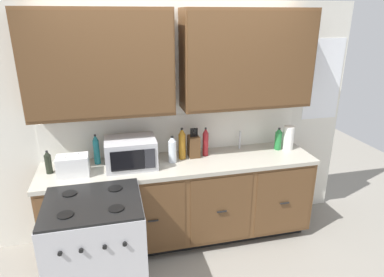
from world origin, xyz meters
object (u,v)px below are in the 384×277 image
at_px(toaster, 73,166).
at_px(bottle_teal, 96,150).
at_px(bottle_green, 278,139).
at_px(bottle_red, 206,142).
at_px(bottle_dark, 48,162).
at_px(paper_towel_roll, 288,138).
at_px(bottle_clear, 172,149).
at_px(knife_block, 194,146).
at_px(stove_range, 98,251).
at_px(bottle_amber, 182,144).
at_px(microwave, 131,153).

height_order(toaster, bottle_teal, bottle_teal).
bearing_deg(bottle_green, bottle_red, 178.32).
relative_size(bottle_dark, bottle_green, 0.91).
distance_m(bottle_dark, bottle_red, 1.53).
relative_size(bottle_dark, bottle_red, 0.74).
xyz_separation_m(toaster, bottle_red, (1.30, 0.17, 0.05)).
distance_m(paper_towel_roll, bottle_green, 0.11).
height_order(toaster, bottle_clear, bottle_clear).
bearing_deg(knife_block, bottle_teal, 177.19).
height_order(stove_range, knife_block, knife_block).
bearing_deg(bottle_teal, bottle_clear, -10.81).
xyz_separation_m(bottle_clear, bottle_red, (0.37, 0.09, 0.01)).
xyz_separation_m(knife_block, paper_towel_roll, (1.05, -0.04, 0.01)).
bearing_deg(bottle_amber, stove_range, -140.70).
bearing_deg(toaster, bottle_red, 7.53).
bearing_deg(bottle_green, stove_range, -159.80).
distance_m(bottle_green, bottle_amber, 1.07).
bearing_deg(stove_range, knife_block, 36.55).
xyz_separation_m(bottle_clear, bottle_teal, (-0.73, 0.14, 0.01)).
distance_m(microwave, bottle_amber, 0.52).
bearing_deg(microwave, toaster, -171.74).
height_order(microwave, bottle_clear, microwave).
distance_m(stove_range, bottle_amber, 1.28).
height_order(microwave, paper_towel_roll, microwave).
bearing_deg(bottle_red, toaster, -172.47).
height_order(bottle_clear, bottle_amber, bottle_amber).
bearing_deg(bottle_red, microwave, -172.98).
height_order(bottle_teal, bottle_amber, bottle_amber).
bearing_deg(bottle_amber, microwave, -172.38).
relative_size(paper_towel_roll, bottle_teal, 0.86).
bearing_deg(bottle_teal, bottle_green, -2.22).
relative_size(stove_range, paper_towel_roll, 3.65).
xyz_separation_m(stove_range, toaster, (-0.18, 0.56, 0.54)).
height_order(bottle_green, bottle_amber, bottle_amber).
bearing_deg(paper_towel_roll, bottle_amber, 179.37).
height_order(microwave, knife_block, knife_block).
distance_m(knife_block, bottle_amber, 0.14).
relative_size(microwave, bottle_teal, 1.58).
bearing_deg(bottle_green, bottle_amber, -179.90).
distance_m(stove_range, bottle_clear, 1.15).
height_order(knife_block, bottle_red, knife_block).
distance_m(stove_range, bottle_dark, 0.96).
bearing_deg(toaster, bottle_clear, 5.06).
xyz_separation_m(paper_towel_roll, bottle_clear, (-1.29, -0.05, 0.00)).
relative_size(paper_towel_roll, bottle_dark, 1.16).
xyz_separation_m(microwave, bottle_dark, (-0.75, 0.02, -0.03)).
bearing_deg(knife_block, bottle_red, -1.24).
relative_size(knife_block, bottle_amber, 0.95).
distance_m(bottle_teal, bottle_red, 1.10).
bearing_deg(bottle_amber, toaster, -172.06).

